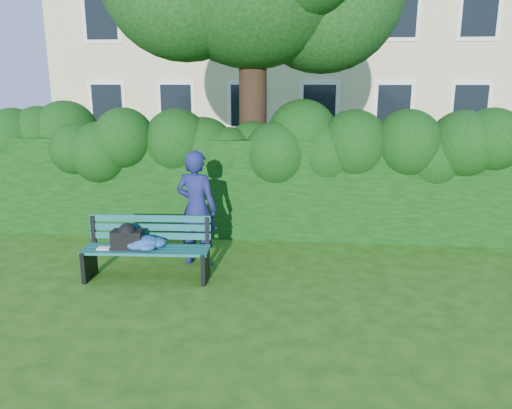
# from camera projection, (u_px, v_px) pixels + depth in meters

# --- Properties ---
(ground) EXTENTS (80.00, 80.00, 0.00)m
(ground) POSITION_uv_depth(u_px,v_px,m) (252.00, 277.00, 7.36)
(ground) COLOR #264B0D
(ground) RESTS_ON ground
(hedge) EXTENTS (10.00, 1.00, 1.80)m
(hedge) POSITION_uv_depth(u_px,v_px,m) (264.00, 186.00, 9.27)
(hedge) COLOR black
(hedge) RESTS_ON ground
(park_bench) EXTENTS (1.83, 0.64, 0.89)m
(park_bench) POSITION_uv_depth(u_px,v_px,m) (143.00, 245.00, 7.20)
(park_bench) COLOR #0D4442
(park_bench) RESTS_ON ground
(man_reading) EXTENTS (0.75, 0.58, 1.81)m
(man_reading) POSITION_uv_depth(u_px,v_px,m) (196.00, 209.00, 7.65)
(man_reading) COLOR #161A4F
(man_reading) RESTS_ON ground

